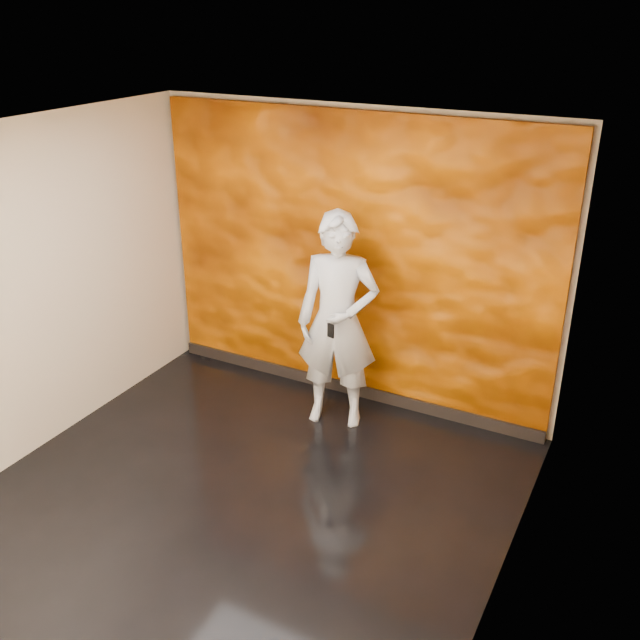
# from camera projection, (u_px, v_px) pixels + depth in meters

# --- Properties ---
(room) EXTENTS (4.02, 4.02, 2.81)m
(room) POSITION_uv_depth(u_px,v_px,m) (233.00, 342.00, 5.03)
(room) COLOR black
(room) RESTS_ON ground
(feature_wall) EXTENTS (3.90, 0.06, 2.75)m
(feature_wall) POSITION_uv_depth(u_px,v_px,m) (351.00, 262.00, 6.63)
(feature_wall) COLOR orange
(feature_wall) RESTS_ON ground
(baseboard) EXTENTS (3.90, 0.04, 0.12)m
(baseboard) POSITION_uv_depth(u_px,v_px,m) (347.00, 387.00, 7.14)
(baseboard) COLOR black
(baseboard) RESTS_ON ground
(man) EXTENTS (0.83, 0.65, 2.00)m
(man) POSITION_uv_depth(u_px,v_px,m) (338.00, 322.00, 6.32)
(man) COLOR #90949D
(man) RESTS_ON ground
(phone) EXTENTS (0.07, 0.03, 0.13)m
(phone) POSITION_uv_depth(u_px,v_px,m) (331.00, 331.00, 6.05)
(phone) COLOR black
(phone) RESTS_ON man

